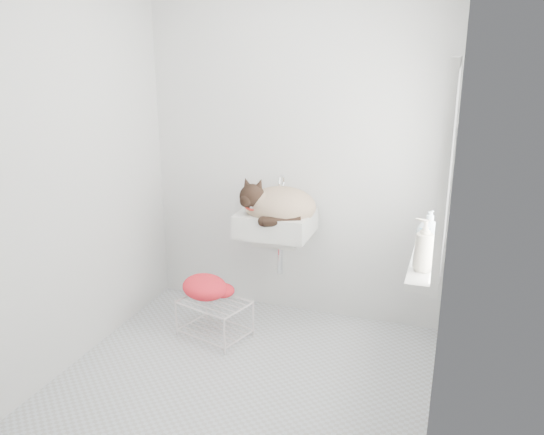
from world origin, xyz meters
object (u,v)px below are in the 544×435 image
(bottle_a, at_px, (422,270))
(bottle_b, at_px, (425,258))
(bottle_c, at_px, (428,243))
(sink, at_px, (276,212))
(wire_rack, at_px, (215,316))
(cat, at_px, (277,207))

(bottle_a, bearing_deg, bottle_b, 90.00)
(bottle_a, relative_size, bottle_b, 1.37)
(bottle_c, bearing_deg, bottle_a, -90.00)
(sink, bearing_deg, bottle_c, -17.83)
(wire_rack, bearing_deg, bottle_b, -10.18)
(sink, bearing_deg, bottle_b, -29.45)
(wire_rack, relative_size, bottle_a, 1.91)
(sink, bearing_deg, wire_rack, -134.80)
(bottle_b, bearing_deg, sink, 150.55)
(sink, relative_size, cat, 0.91)
(bottle_a, height_order, bottle_c, bottle_a)
(sink, relative_size, bottle_b, 2.95)
(wire_rack, distance_m, bottle_b, 1.57)
(wire_rack, bearing_deg, cat, 42.76)
(wire_rack, bearing_deg, bottle_a, -17.51)
(cat, relative_size, bottle_c, 2.91)
(wire_rack, distance_m, bottle_a, 1.62)
(wire_rack, relative_size, bottle_b, 2.61)
(sink, height_order, bottle_a, bottle_a)
(bottle_b, bearing_deg, wire_rack, 169.82)
(bottle_a, distance_m, bottle_c, 0.44)
(cat, distance_m, bottle_c, 1.09)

